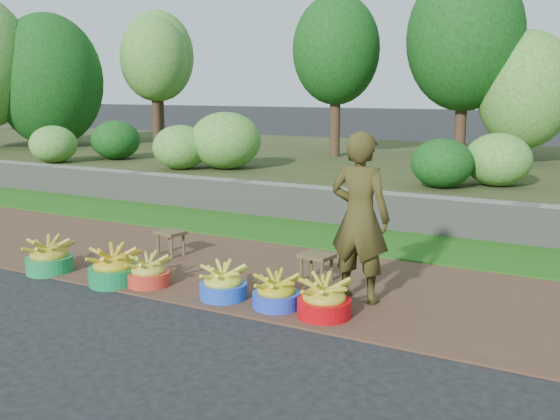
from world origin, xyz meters
The scene contains 15 objects.
ground_plane centered at (0.00, 0.00, 0.00)m, with size 120.00×120.00×0.00m, color black.
dirt_shoulder centered at (0.00, 1.25, 0.01)m, with size 80.00×2.50×0.02m, color #4A3122.
grass_verge centered at (0.00, 3.25, 0.02)m, with size 80.00×1.50×0.04m, color #205B13.
retaining_wall centered at (0.00, 4.10, 0.28)m, with size 80.00×0.35×0.55m, color slate.
earth_bank centered at (0.00, 9.00, 0.25)m, with size 80.00×10.00×0.50m, color #343C1B.
vegetation centered at (-0.30, 8.48, 2.73)m, with size 37.85×7.89×4.43m.
basin_a centered at (-2.33, 0.17, 0.17)m, with size 0.52×0.52×0.39m.
basin_b centered at (-1.38, 0.19, 0.18)m, with size 0.53×0.53×0.40m.
basin_c centered at (-1.00, 0.31, 0.15)m, with size 0.45×0.45×0.34m.
basin_d centered at (-0.08, 0.34, 0.16)m, with size 0.47×0.47×0.35m.
basin_e centered at (0.51, 0.35, 0.15)m, with size 0.45×0.45×0.34m.
basin_f centered at (1.01, 0.35, 0.17)m, with size 0.50×0.50×0.37m.
stool_left centered at (-1.55, 1.38, 0.26)m, with size 0.40×0.34×0.31m.
stool_right centered at (0.50, 1.25, 0.26)m, with size 0.38×0.32×0.31m.
vendor_woman centered at (1.12, 0.91, 0.85)m, with size 0.60×0.40×1.65m, color black.
Camera 1 is at (3.23, -4.57, 2.05)m, focal length 40.00 mm.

